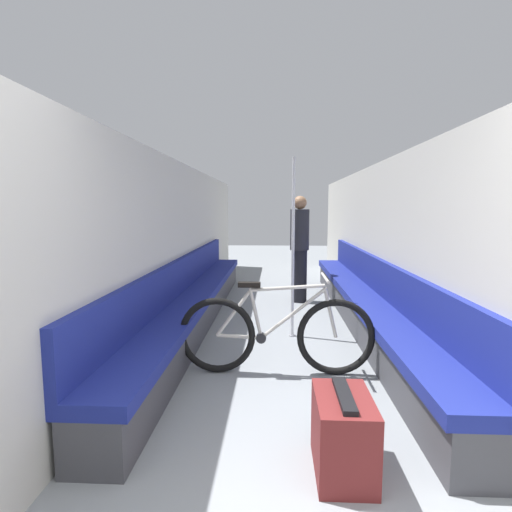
# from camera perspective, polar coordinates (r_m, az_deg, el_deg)

# --- Properties ---
(wall_left) EXTENTS (0.10, 10.83, 2.09)m
(wall_left) POSITION_cam_1_polar(r_m,az_deg,el_deg) (5.09, -11.80, 1.60)
(wall_left) COLOR beige
(wall_left) RESTS_ON ground
(wall_right) EXTENTS (0.10, 10.83, 2.09)m
(wall_right) POSITION_cam_1_polar(r_m,az_deg,el_deg) (5.12, 18.49, 1.41)
(wall_right) COLOR beige
(wall_right) RESTS_ON ground
(bench_seat_row_left) EXTENTS (0.45, 6.13, 0.87)m
(bench_seat_row_left) POSITION_cam_1_polar(r_m,az_deg,el_deg) (5.28, -8.62, -6.45)
(bench_seat_row_left) COLOR #3D3D42
(bench_seat_row_left) RESTS_ON ground
(bench_seat_row_right) EXTENTS (0.45, 6.13, 0.87)m
(bench_seat_row_right) POSITION_cam_1_polar(r_m,az_deg,el_deg) (5.30, 15.21, -6.57)
(bench_seat_row_right) COLOR #3D3D42
(bench_seat_row_right) RESTS_ON ground
(bicycle) EXTENTS (1.77, 0.46, 0.90)m
(bicycle) POSITION_cam_1_polar(r_m,az_deg,el_deg) (3.67, 2.85, -11.09)
(bicycle) COLOR black
(bicycle) RESTS_ON ground
(grab_pole_near) EXTENTS (0.08, 0.08, 2.07)m
(grab_pole_near) POSITION_cam_1_polar(r_m,az_deg,el_deg) (4.61, 5.29, 0.70)
(grab_pole_near) COLOR gray
(grab_pole_near) RESTS_ON ground
(passenger_standing) EXTENTS (0.30, 0.30, 1.69)m
(passenger_standing) POSITION_cam_1_polar(r_m,az_deg,el_deg) (6.39, 6.23, 1.19)
(passenger_standing) COLOR black
(passenger_standing) RESTS_ON ground
(luggage_bag) EXTENTS (0.32, 0.50, 0.47)m
(luggage_bag) POSITION_cam_1_polar(r_m,az_deg,el_deg) (2.53, 12.33, -23.59)
(luggage_bag) COLOR maroon
(luggage_bag) RESTS_ON ground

